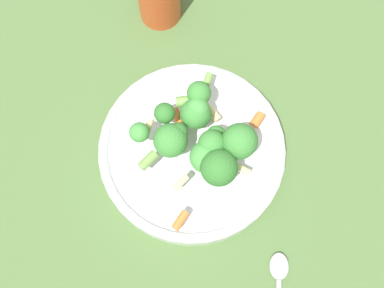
# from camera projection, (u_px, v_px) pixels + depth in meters

# --- Properties ---
(ground_plane) EXTENTS (3.00, 3.00, 0.00)m
(ground_plane) POSITION_uv_depth(u_px,v_px,m) (192.00, 155.00, 0.66)
(ground_plane) COLOR #4C6B38
(bowl) EXTENTS (0.26, 0.26, 0.04)m
(bowl) POSITION_uv_depth(u_px,v_px,m) (192.00, 151.00, 0.64)
(bowl) COLOR silver
(bowl) RESTS_ON ground_plane
(pasta_salad) EXTENTS (0.19, 0.21, 0.08)m
(pasta_salad) POSITION_uv_depth(u_px,v_px,m) (203.00, 139.00, 0.58)
(pasta_salad) COLOR #8CB766
(pasta_salad) RESTS_ON bowl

